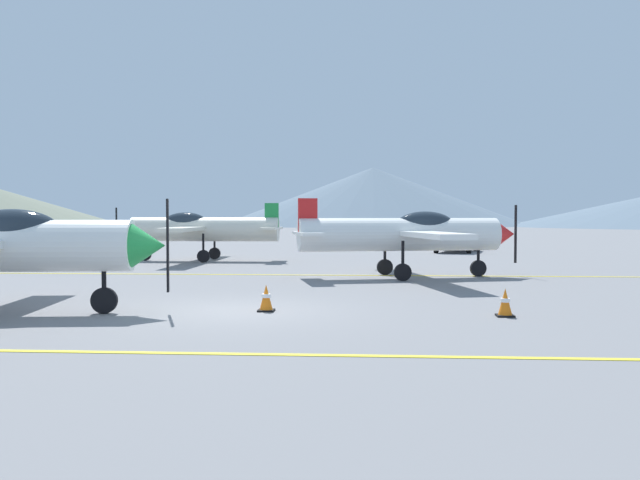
{
  "coord_description": "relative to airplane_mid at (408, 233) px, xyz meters",
  "views": [
    {
      "loc": [
        2.91,
        -14.65,
        2.11
      ],
      "look_at": [
        1.24,
        10.0,
        1.2
      ],
      "focal_mm": 38.01,
      "sensor_mm": 36.0,
      "label": 1
    }
  ],
  "objects": [
    {
      "name": "apron_line_near",
      "position": [
        -4.33,
        -12.86,
        -1.49
      ],
      "size": [
        80.0,
        0.16,
        0.01
      ],
      "primitive_type": "cube",
      "color": "yellow",
      "rests_on": "ground_plane"
    },
    {
      "name": "airplane_far",
      "position": [
        -9.12,
        7.82,
        0.0
      ],
      "size": [
        7.66,
        8.84,
        2.66
      ],
      "color": "silver",
      "rests_on": "ground_plane"
    },
    {
      "name": "hill_centerleft",
      "position": [
        0.01,
        119.09,
        4.53
      ],
      "size": [
        63.49,
        63.49,
        12.05
      ],
      "primitive_type": "cone",
      "color": "slate",
      "rests_on": "ground_plane"
    },
    {
      "name": "ground_plane",
      "position": [
        -4.33,
        -8.26,
        -1.5
      ],
      "size": [
        400.0,
        400.0,
        0.0
      ],
      "primitive_type": "plane",
      "color": "slate"
    },
    {
      "name": "apron_line_far",
      "position": [
        -4.33,
        0.7,
        -1.49
      ],
      "size": [
        80.0,
        0.16,
        0.01
      ],
      "primitive_type": "cube",
      "color": "yellow",
      "rests_on": "ground_plane"
    },
    {
      "name": "traffic_cone_side",
      "position": [
        -3.59,
        -8.27,
        -1.21
      ],
      "size": [
        0.36,
        0.36,
        0.59
      ],
      "color": "black",
      "rests_on": "ground_plane"
    },
    {
      "name": "airplane_mid",
      "position": [
        0.0,
        0.0,
        0.0
      ],
      "size": [
        7.79,
        8.85,
        2.66
      ],
      "color": "white",
      "rests_on": "ground_plane"
    },
    {
      "name": "car_sedan",
      "position": [
        3.77,
        16.2,
        -0.65
      ],
      "size": [
        2.95,
        4.63,
        1.62
      ],
      "color": "white",
      "rests_on": "ground_plane"
    },
    {
      "name": "traffic_cone_front",
      "position": [
        1.48,
        -8.7,
        -1.21
      ],
      "size": [
        0.36,
        0.36,
        0.59
      ],
      "color": "black",
      "rests_on": "ground_plane"
    }
  ]
}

